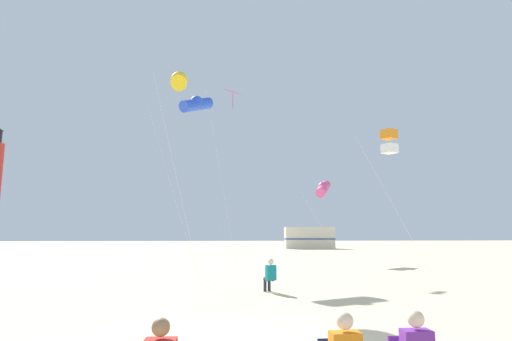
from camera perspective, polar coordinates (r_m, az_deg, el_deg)
name	(u,v)px	position (r m, az deg, el deg)	size (l,w,h in m)	color
kite_flyer_standing	(270,274)	(15.14, 1.91, -13.96)	(0.44, 0.56, 1.16)	#147F84
kite_diamond_magenta	(232,100)	(29.90, -3.31, 9.62)	(2.52, 2.52, 12.13)	silver
kite_tube_blue	(197,104)	(25.44, -8.10, 8.95)	(3.89, 4.07, 10.34)	silver
kite_box_orange	(389,142)	(21.13, 17.69, 3.76)	(2.83, 2.35, 6.97)	silver
kite_tube_rainbow	(323,188)	(31.07, 9.15, -2.41)	(2.85, 3.29, 5.99)	silver
kite_tube_gold	(179,82)	(19.88, -10.43, 11.74)	(2.17, 2.55, 9.59)	silver
rv_van_cream	(309,238)	(56.27, 7.26, -9.09)	(6.50, 2.52, 2.80)	beige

